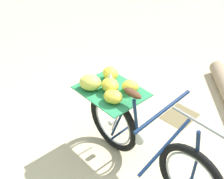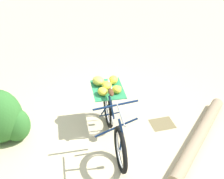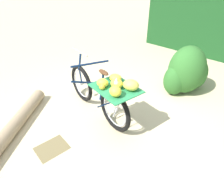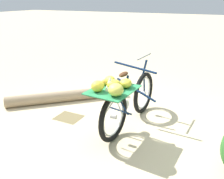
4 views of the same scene
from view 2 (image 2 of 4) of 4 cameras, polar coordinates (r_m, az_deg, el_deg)
The scene contains 4 objects.
ground_plane at distance 5.17m, azimuth -1.63°, elevation -8.95°, with size 60.00×60.00×0.00m, color beige.
bicycle at distance 4.78m, azimuth -0.05°, elevation -5.07°, with size 0.71×1.79×1.03m.
fallen_log at distance 5.20m, azimuth 17.28°, elevation -8.98°, with size 0.21×0.21×2.31m, color #9E8466.
leaf_litter_patch at distance 5.45m, azimuth 10.14°, elevation -6.85°, with size 0.44×0.36×0.01m, color olive.
Camera 2 is at (-0.83, -3.71, 3.50)m, focal length 45.07 mm.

